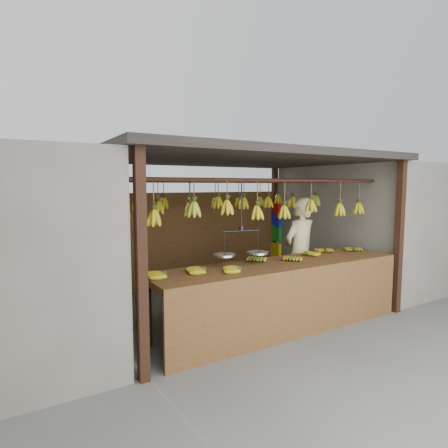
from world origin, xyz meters
TOP-DOWN VIEW (x-y plane):
  - ground at (0.00, 0.00)m, footprint 80.00×80.00m
  - stall at (0.00, 0.33)m, footprint 4.30×3.30m
  - neighbor_right at (3.60, 0.00)m, footprint 3.00×3.00m
  - counter at (0.04, -1.23)m, footprint 3.65×0.83m
  - hanging_bananas at (-0.01, 0.00)m, footprint 3.61×2.25m
  - balance_scale at (-0.52, -1.00)m, footprint 0.72×0.36m
  - vendor at (0.90, -0.54)m, footprint 0.71×0.53m
  - bag_bundles at (1.94, 1.35)m, footprint 0.08×0.26m

SIDE VIEW (x-z plane):
  - ground at x=0.00m, z-range 0.00..0.00m
  - counter at x=0.04m, z-range 0.23..1.19m
  - vendor at x=0.90m, z-range 0.00..1.75m
  - bag_bundles at x=1.94m, z-range 0.38..1.65m
  - balance_scale at x=-0.52m, z-range 0.63..1.59m
  - neighbor_right at x=3.60m, z-range 0.00..2.30m
  - hanging_bananas at x=-0.01m, z-range 1.43..1.81m
  - stall at x=0.00m, z-range 0.77..3.17m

